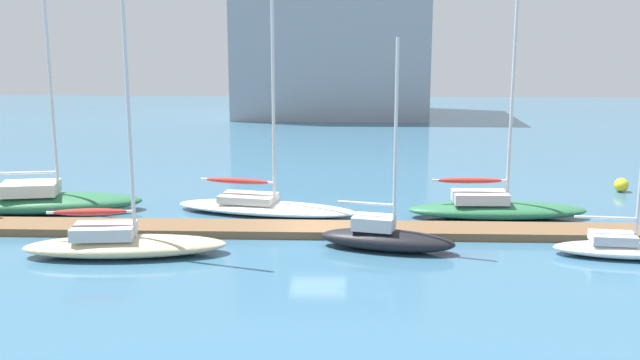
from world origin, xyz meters
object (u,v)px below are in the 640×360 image
sailboat_0 (47,199)px  mooring_buoy_yellow (621,185)px  harbor_building_distant (331,17)px  sailboat_1 (122,241)px  sailboat_2 (263,203)px  sailboat_4 (495,207)px  sailboat_5 (625,246)px  sailboat_3 (385,236)px

sailboat_0 → mooring_buoy_yellow: 30.28m
harbor_building_distant → sailboat_1: bearing=-99.0°
sailboat_2 → sailboat_4: size_ratio=1.40×
sailboat_2 → harbor_building_distant: bearing=97.5°
sailboat_4 → sailboat_1: bearing=-159.1°
sailboat_0 → sailboat_2: bearing=-8.6°
harbor_building_distant → mooring_buoy_yellow: bearing=-63.6°
sailboat_0 → harbor_building_distant: harbor_building_distant is taller
harbor_building_distant → sailboat_5: bearing=-74.2°
sailboat_2 → sailboat_3: 8.05m
sailboat_3 → sailboat_4: sailboat_4 is taller
sailboat_3 → harbor_building_distant: bearing=107.4°
sailboat_0 → sailboat_1: 8.76m
sailboat_3 → sailboat_4: 7.59m
sailboat_2 → sailboat_5: size_ratio=1.67×
sailboat_2 → mooring_buoy_yellow: size_ratio=19.04×
sailboat_2 → mooring_buoy_yellow: sailboat_2 is taller
sailboat_4 → harbor_building_distant: (-8.77, 39.70, 8.88)m
sailboat_2 → sailboat_1: bearing=-114.6°
sailboat_4 → harbor_building_distant: size_ratio=0.55×
sailboat_0 → harbor_building_distant: 42.45m
sailboat_0 → sailboat_3: 17.17m
sailboat_0 → sailboat_3: size_ratio=1.73×
sailboat_3 → mooring_buoy_yellow: bearing=52.9°
sailboat_4 → mooring_buoy_yellow: 9.96m
sailboat_3 → sailboat_4: bearing=57.2°
sailboat_1 → sailboat_4: sailboat_1 is taller
sailboat_3 → sailboat_5: size_ratio=0.98×
sailboat_3 → sailboat_1: bearing=-160.6°
sailboat_0 → sailboat_3: bearing=-28.5°
sailboat_0 → sailboat_2: sailboat_0 is taller
harbor_building_distant → sailboat_2: bearing=-93.4°
sailboat_1 → mooring_buoy_yellow: sailboat_1 is taller
sailboat_4 → sailboat_5: sailboat_4 is taller
sailboat_0 → sailboat_3: sailboat_0 is taller
sailboat_0 → sailboat_1: size_ratio=1.20×
sailboat_3 → sailboat_5: (9.54, -0.57, -0.13)m
mooring_buoy_yellow → sailboat_5: bearing=-108.5°
sailboat_3 → sailboat_5: bearing=9.8°
sailboat_0 → sailboat_4: bearing=-10.4°
sailboat_0 → sailboat_4: 21.72m
sailboat_1 → sailboat_5: 20.13m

